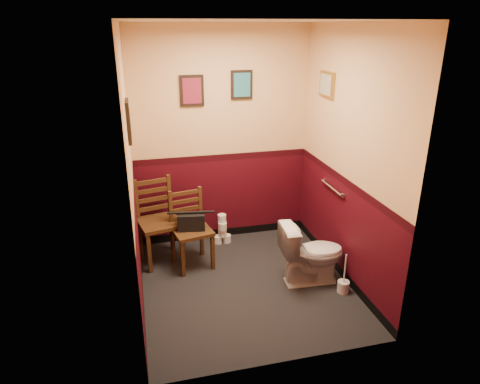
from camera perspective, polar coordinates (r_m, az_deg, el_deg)
name	(u,v)px	position (r m, az deg, el deg)	size (l,w,h in m)	color
floor	(245,284)	(4.82, 0.73, -12.22)	(2.20, 2.40, 0.00)	black
ceiling	(247,21)	(4.01, 0.92, 21.87)	(2.20, 2.40, 0.00)	silver
wall_back	(222,139)	(5.35, -2.46, 7.12)	(2.20, 2.70, 0.00)	#3B0711
wall_front	(287,218)	(3.15, 6.33, -3.40)	(2.20, 2.70, 0.00)	#3B0711
wall_left	(132,177)	(4.10, -14.25, 1.98)	(2.40, 2.70, 0.00)	#3B0711
wall_right	(348,160)	(4.61, 14.19, 4.15)	(2.40, 2.70, 0.00)	#3B0711
grab_bar	(332,188)	(4.94, 12.14, 0.54)	(0.05, 0.56, 0.06)	silver
framed_print_back_a	(192,91)	(5.15, -6.44, 13.27)	(0.28, 0.04, 0.36)	black
framed_print_back_b	(242,85)	(5.26, 0.23, 14.11)	(0.26, 0.04, 0.34)	black
framed_print_left	(129,121)	(4.06, -14.61, 9.12)	(0.04, 0.30, 0.38)	black
framed_print_right	(327,84)	(4.99, 11.49, 13.88)	(0.04, 0.34, 0.28)	olive
toilet	(312,253)	(4.77, 9.54, -8.09)	(0.39, 0.70, 0.69)	white
toilet_brush	(343,286)	(4.79, 13.60, -12.06)	(0.13, 0.13, 0.45)	silver
chair_left	(158,221)	(5.15, -10.82, -3.84)	(0.56, 0.56, 1.00)	#4D2F17
chair_right	(191,229)	(5.01, -6.61, -4.95)	(0.50, 0.50, 0.90)	#4D2F17
handbag	(191,221)	(4.93, -6.51, -3.92)	(0.33, 0.20, 0.23)	black
tp_stack	(222,231)	(5.58, -2.38, -5.23)	(0.23, 0.14, 0.40)	silver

